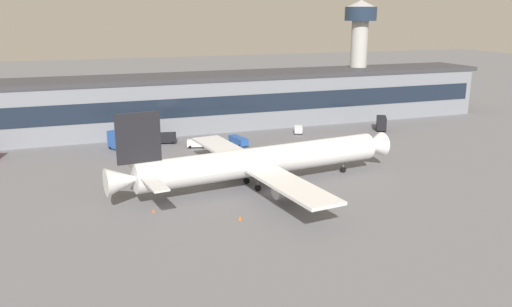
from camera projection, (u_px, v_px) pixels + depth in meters
The scene contains 12 objects.
ground_plane at pixel (275, 192), 90.86m from camera, with size 600.00×600.00×0.00m, color slate.
terminal_building at pixel (197, 102), 140.41m from camera, with size 172.16×17.40×14.51m.
airliner at pixel (259, 161), 93.01m from camera, with size 55.29×47.54×15.36m.
control_tower at pixel (359, 45), 156.84m from camera, with size 9.51×9.51×34.22m.
catering_truck at pixel (120, 140), 118.42m from camera, with size 5.48×7.61×4.15m.
stair_truck at pixel (381, 123), 139.07m from camera, with size 5.09×6.39×3.55m.
baggage_tug at pixel (298, 129), 135.55m from camera, with size 3.26×4.10×1.85m.
belt_loader at pixel (239, 140), 123.28m from camera, with size 3.13×6.66×1.95m.
crew_van at pixel (165, 137), 124.91m from camera, with size 5.54×3.22×2.55m.
follow_me_car at pixel (197, 143), 121.06m from camera, with size 4.75×3.04×1.85m.
traffic_cone_0 at pixel (240, 218), 78.66m from camera, with size 0.56×0.56×0.70m, color #F2590C.
traffic_cone_1 at pixel (153, 210), 81.80m from camera, with size 0.47×0.47×0.58m, color #F2590C.
Camera 1 is at (-32.43, -79.68, 30.20)m, focal length 36.47 mm.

